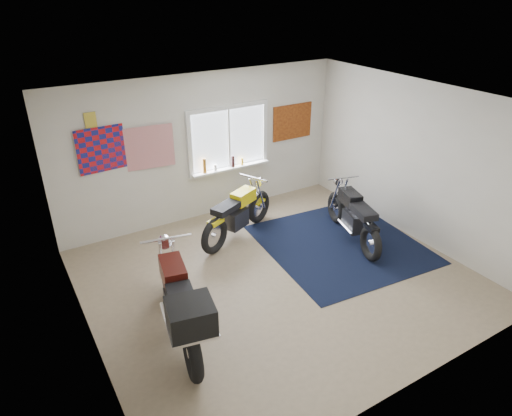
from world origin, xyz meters
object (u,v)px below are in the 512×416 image
navy_rug (340,244)px  yellow_triumph (237,215)px  maroon_tourer (180,305)px  black_chrome_bike (353,217)px

navy_rug → yellow_triumph: yellow_triumph is taller
yellow_triumph → maroon_tourer: size_ratio=0.82×
navy_rug → yellow_triumph: 1.85m
yellow_triumph → navy_rug: bearing=-64.7°
navy_rug → maroon_tourer: bearing=-166.1°
navy_rug → maroon_tourer: 3.40m
navy_rug → black_chrome_bike: 0.51m
navy_rug → yellow_triumph: bearing=139.9°
navy_rug → maroon_tourer: (-3.25, -0.80, 0.58)m
navy_rug → maroon_tourer: maroon_tourer is taller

